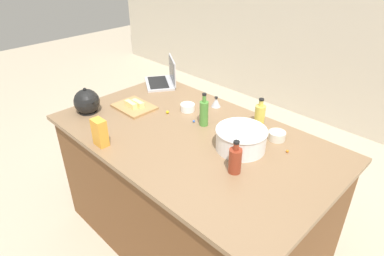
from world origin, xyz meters
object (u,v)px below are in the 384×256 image
Objects in this scene: laptop at (164,79)px; bottle_olive at (204,113)px; butter_stick_left at (131,104)px; bottle_oil at (260,115)px; butter_stick_right at (138,103)px; ramekin_medium at (277,136)px; kitchen_timer at (216,102)px; kettle at (87,102)px; ramekin_small at (188,107)px; bottle_soy at (235,160)px; cutting_board at (134,107)px; mixing_bowl_large at (241,138)px; candy_bag at (100,133)px.

laptop is 0.77m from bottle_olive.
butter_stick_left is (0.19, -0.47, -0.01)m from laptop.
bottle_oil is 0.87m from butter_stick_right.
bottle_oil is 1.75× the size of butter_stick_right.
ramekin_medium is 0.57m from kitchen_timer.
kettle reaches higher than ramekin_small.
bottle_oil is at bearing 27.93° from butter_stick_right.
bottle_soy reaches higher than kitchen_timer.
bottle_soy is 0.99m from cutting_board.
butter_stick_right is 1.08× the size of ramekin_small.
bottle_olive is 0.57m from butter_stick_left.
butter_stick_left is at bearing -117.00° from butter_stick_right.
kitchen_timer reaches higher than ramekin_medium.
ramekin_small is (0.29, 0.22, -0.01)m from butter_stick_right.
mixing_bowl_large is at bearing 119.82° from bottle_soy.
kettle reaches higher than candy_bag.
butter_stick_right is at bearing -163.29° from bottle_olive.
bottle_soy is at bearing 25.99° from candy_bag.
mixing_bowl_large reaches higher than butter_stick_left.
laptop is 1.16m from ramekin_medium.
mixing_bowl_large is at bearing 20.32° from kettle.
butter_stick_right is at bearing 118.01° from candy_bag.
bottle_oil is (-0.20, 0.51, 0.00)m from bottle_soy.
ramekin_medium is 1.07m from candy_bag.
mixing_bowl_large is 0.88m from cutting_board.
kitchen_timer is (-0.12, 0.26, -0.06)m from bottle_olive.
kettle is (-0.97, -0.70, 0.00)m from bottle_oil.
bottle_olive is 2.24× the size of ramekin_small.
bottle_oil is 0.20m from ramekin_medium.
bottle_oil is 1.13× the size of candy_bag.
mixing_bowl_large is 0.23m from bottle_soy.
bottle_soy reaches higher than candy_bag.
bottle_olive is (0.72, -0.27, 0.04)m from laptop.
bottle_olive is at bearing 20.38° from butter_stick_left.
kettle is (-1.05, -0.39, 0.01)m from mixing_bowl_large.
candy_bag reaches higher than butter_stick_right.
kitchen_timer is (0.10, 0.19, 0.01)m from ramekin_small.
kitchen_timer is at bearing 47.07° from butter_stick_right.
laptop is 1.11m from mixing_bowl_large.
bottle_olive is at bearing -135.53° from bottle_oil.
cutting_board is at bearing -127.82° from butter_stick_right.
bottle_olive is at bearing 18.41° from cutting_board.
ramekin_small is (0.30, 0.25, 0.02)m from cutting_board.
kettle is 0.30m from butter_stick_left.
bottle_oil is 0.52m from ramekin_small.
mixing_bowl_large reaches higher than ramekin_small.
bottle_soy is at bearing -3.20° from butter_stick_left.
kettle is (0.01, -0.72, 0.03)m from laptop.
butter_stick_right is 1.43× the size of kitchen_timer.
bottle_oil reaches higher than kitchen_timer.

